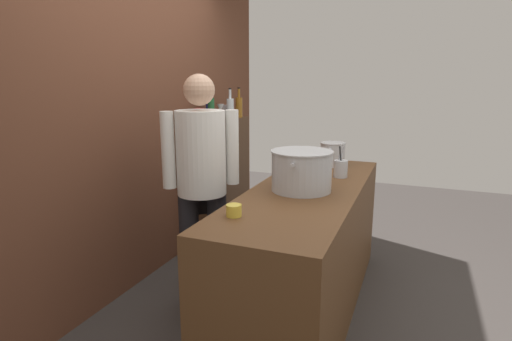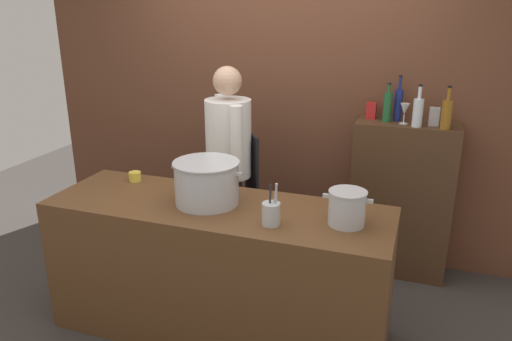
% 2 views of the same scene
% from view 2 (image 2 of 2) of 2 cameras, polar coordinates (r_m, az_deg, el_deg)
% --- Properties ---
extents(ground_plane, '(8.00, 8.00, 0.00)m').
position_cam_2_polar(ground_plane, '(3.49, -4.15, -17.79)').
color(ground_plane, '#383330').
extents(brick_back_panel, '(4.40, 0.10, 3.00)m').
position_cam_2_polar(brick_back_panel, '(4.16, 3.12, 10.81)').
color(brick_back_panel, brown).
rests_on(brick_back_panel, ground_plane).
extents(prep_counter, '(2.15, 0.70, 0.90)m').
position_cam_2_polar(prep_counter, '(3.24, -4.34, -11.40)').
color(prep_counter, brown).
rests_on(prep_counter, ground_plane).
extents(bar_cabinet, '(0.76, 0.32, 1.23)m').
position_cam_2_polar(bar_cabinet, '(4.02, 16.43, -3.29)').
color(bar_cabinet, '#472D1C').
rests_on(bar_cabinet, ground_plane).
extents(chef, '(0.42, 0.45, 1.66)m').
position_cam_2_polar(chef, '(3.70, -3.10, 1.28)').
color(chef, black).
rests_on(chef, ground_plane).
extents(stockpot_large, '(0.47, 0.41, 0.27)m').
position_cam_2_polar(stockpot_large, '(3.04, -5.74, -1.39)').
color(stockpot_large, '#B7BABF').
rests_on(stockpot_large, prep_counter).
extents(stockpot_small, '(0.28, 0.22, 0.20)m').
position_cam_2_polar(stockpot_small, '(2.79, 10.53, -4.28)').
color(stockpot_small, '#B7BABF').
rests_on(stockpot_small, prep_counter).
extents(utensil_crock, '(0.10, 0.10, 0.26)m').
position_cam_2_polar(utensil_crock, '(2.75, 1.78, -4.97)').
color(utensil_crock, '#B7BABF').
rests_on(utensil_crock, prep_counter).
extents(butter_jar, '(0.08, 0.08, 0.06)m').
position_cam_2_polar(butter_jar, '(3.53, -13.87, -0.68)').
color(butter_jar, yellow).
rests_on(butter_jar, prep_counter).
extents(wine_bottle_green, '(0.06, 0.06, 0.29)m').
position_cam_2_polar(wine_bottle_green, '(3.83, 15.02, 7.19)').
color(wine_bottle_green, '#1E592D').
rests_on(wine_bottle_green, bar_cabinet).
extents(wine_bottle_cobalt, '(0.06, 0.06, 0.34)m').
position_cam_2_polar(wine_bottle_cobalt, '(3.88, 16.17, 7.43)').
color(wine_bottle_cobalt, navy).
rests_on(wine_bottle_cobalt, bar_cabinet).
extents(wine_bottle_amber, '(0.07, 0.07, 0.31)m').
position_cam_2_polar(wine_bottle_amber, '(3.72, 21.25, 6.17)').
color(wine_bottle_amber, '#8C5919').
rests_on(wine_bottle_amber, bar_cabinet).
extents(wine_bottle_clear, '(0.07, 0.07, 0.30)m').
position_cam_2_polar(wine_bottle_clear, '(3.72, 18.28, 6.50)').
color(wine_bottle_clear, silver).
rests_on(wine_bottle_clear, bar_cabinet).
extents(wine_glass_short, '(0.07, 0.07, 0.15)m').
position_cam_2_polar(wine_glass_short, '(3.79, 16.88, 6.77)').
color(wine_glass_short, silver).
rests_on(wine_glass_short, bar_cabinet).
extents(spice_tin_silver, '(0.07, 0.07, 0.13)m').
position_cam_2_polar(spice_tin_silver, '(3.82, 19.97, 5.91)').
color(spice_tin_silver, '#B2B2B7').
rests_on(spice_tin_silver, bar_cabinet).
extents(spice_tin_red, '(0.07, 0.07, 0.12)m').
position_cam_2_polar(spice_tin_red, '(3.91, 13.24, 6.79)').
color(spice_tin_red, red).
rests_on(spice_tin_red, bar_cabinet).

